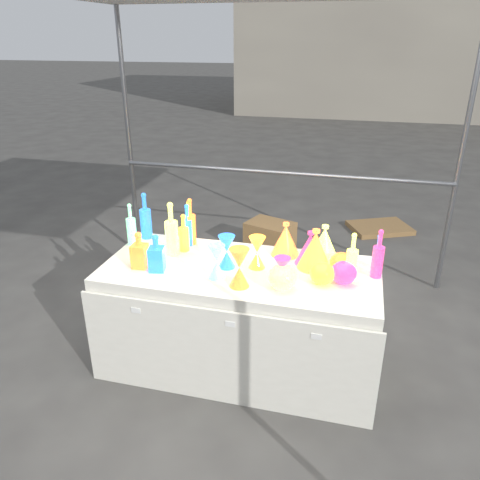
% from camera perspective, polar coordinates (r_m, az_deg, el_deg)
% --- Properties ---
extents(ground, '(80.00, 80.00, 0.00)m').
position_cam_1_polar(ground, '(3.47, 0.00, -14.55)').
color(ground, '#595753').
rests_on(ground, ground).
extents(display_table, '(1.84, 0.83, 0.75)m').
position_cam_1_polar(display_table, '(3.24, -0.04, -9.44)').
color(display_table, white).
rests_on(display_table, ground).
extents(cardboard_box_closed, '(0.56, 0.48, 0.34)m').
position_cam_1_polar(cardboard_box_closed, '(4.99, 3.67, 0.28)').
color(cardboard_box_closed, olive).
rests_on(cardboard_box_closed, ground).
extents(cardboard_box_flat, '(0.83, 0.73, 0.06)m').
position_cam_1_polar(cardboard_box_flat, '(5.87, 16.66, 1.44)').
color(cardboard_box_flat, olive).
rests_on(cardboard_box_flat, ground).
extents(bottle_0, '(0.08, 0.08, 0.32)m').
position_cam_1_polar(bottle_0, '(3.40, -6.16, 2.23)').
color(bottle_0, red).
rests_on(bottle_0, display_table).
extents(bottle_1, '(0.09, 0.09, 0.35)m').
position_cam_1_polar(bottle_1, '(3.53, -11.47, 2.94)').
color(bottle_1, '#178139').
rests_on(bottle_1, display_table).
extents(bottle_2, '(0.09, 0.09, 0.35)m').
position_cam_1_polar(bottle_2, '(3.37, -6.07, 2.27)').
color(bottle_2, '#F5A819').
rests_on(bottle_2, display_table).
extents(bottle_4, '(0.10, 0.10, 0.38)m').
position_cam_1_polar(bottle_4, '(3.22, -8.36, 1.38)').
color(bottle_4, '#176E90').
rests_on(bottle_4, display_table).
extents(bottle_5, '(0.09, 0.09, 0.31)m').
position_cam_1_polar(bottle_5, '(3.43, -13.15, 1.87)').
color(bottle_5, '#B8247E').
rests_on(bottle_5, display_table).
extents(bottle_6, '(0.09, 0.09, 0.27)m').
position_cam_1_polar(bottle_6, '(3.28, -6.87, 0.91)').
color(bottle_6, red).
rests_on(bottle_6, display_table).
extents(bottle_7, '(0.10, 0.10, 0.31)m').
position_cam_1_polar(bottle_7, '(3.36, -6.43, 1.86)').
color(bottle_7, '#178139').
rests_on(bottle_7, display_table).
extents(decanter_1, '(0.10, 0.10, 0.25)m').
position_cam_1_polar(decanter_1, '(3.09, -12.17, -1.17)').
color(decanter_1, '#F5A819').
rests_on(decanter_1, display_table).
extents(decanter_2, '(0.11, 0.11, 0.25)m').
position_cam_1_polar(decanter_2, '(3.03, -10.17, -1.54)').
color(decanter_2, '#178139').
rests_on(decanter_2, display_table).
extents(hourglass_0, '(0.14, 0.14, 0.25)m').
position_cam_1_polar(hourglass_0, '(2.79, -0.09, -3.40)').
color(hourglass_0, '#F5A819').
rests_on(hourglass_0, display_table).
extents(hourglass_1, '(0.12, 0.12, 0.20)m').
position_cam_1_polar(hourglass_1, '(2.79, 5.14, -4.04)').
color(hourglass_1, '#1C4DA5').
rests_on(hourglass_1, display_table).
extents(hourglass_3, '(0.12, 0.12, 0.22)m').
position_cam_1_polar(hourglass_3, '(2.90, -2.87, -2.65)').
color(hourglass_3, '#B8247E').
rests_on(hourglass_3, display_table).
extents(hourglass_4, '(0.11, 0.11, 0.22)m').
position_cam_1_polar(hourglass_4, '(3.03, 2.09, -1.51)').
color(hourglass_4, red).
rests_on(hourglass_4, display_table).
extents(hourglass_5, '(0.13, 0.13, 0.22)m').
position_cam_1_polar(hourglass_5, '(3.03, -1.63, -1.43)').
color(hourglass_5, '#178139').
rests_on(hourglass_5, display_table).
extents(globe_0, '(0.17, 0.17, 0.12)m').
position_cam_1_polar(globe_0, '(2.89, 9.99, -4.18)').
color(globe_0, red).
rests_on(globe_0, display_table).
extents(globe_1, '(0.18, 0.18, 0.14)m').
position_cam_1_polar(globe_1, '(2.80, 5.19, -4.70)').
color(globe_1, '#176E90').
rests_on(globe_1, display_table).
extents(globe_2, '(0.17, 0.17, 0.12)m').
position_cam_1_polar(globe_2, '(3.05, 12.27, -2.87)').
color(globe_2, '#F5A819').
rests_on(globe_2, display_table).
extents(globe_3, '(0.21, 0.21, 0.13)m').
position_cam_1_polar(globe_3, '(2.92, 12.51, -4.06)').
color(globe_3, '#1C4DA5').
rests_on(globe_3, display_table).
extents(lampshade_0, '(0.26, 0.26, 0.24)m').
position_cam_1_polar(lampshade_0, '(3.22, 5.57, 0.14)').
color(lampshade_0, yellow).
rests_on(lampshade_0, display_table).
extents(lampshade_1, '(0.24, 0.24, 0.27)m').
position_cam_1_polar(lampshade_1, '(3.06, 9.14, -1.04)').
color(lampshade_1, yellow).
rests_on(lampshade_1, display_table).
extents(lampshade_2, '(0.25, 0.25, 0.23)m').
position_cam_1_polar(lampshade_2, '(3.11, 8.52, -0.93)').
color(lampshade_2, '#1C4DA5').
rests_on(lampshade_2, display_table).
extents(lampshade_3, '(0.24, 0.24, 0.24)m').
position_cam_1_polar(lampshade_3, '(3.19, 10.24, -0.26)').
color(lampshade_3, '#176E90').
rests_on(lampshade_3, display_table).
extents(bottle_8, '(0.07, 0.07, 0.25)m').
position_cam_1_polar(bottle_8, '(3.12, 16.42, -1.43)').
color(bottle_8, '#178139').
rests_on(bottle_8, display_table).
extents(bottle_10, '(0.09, 0.09, 0.32)m').
position_cam_1_polar(bottle_10, '(3.01, 16.52, -1.58)').
color(bottle_10, '#1C4DA5').
rests_on(bottle_10, display_table).
extents(bottle_11, '(0.08, 0.08, 0.31)m').
position_cam_1_polar(bottle_11, '(2.94, 13.52, -1.98)').
color(bottle_11, '#176E90').
rests_on(bottle_11, display_table).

